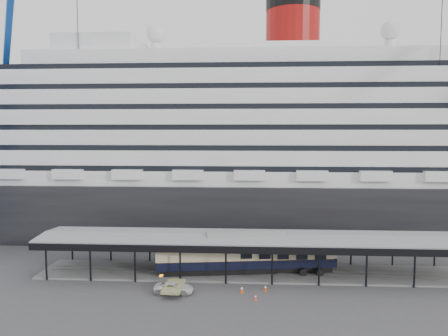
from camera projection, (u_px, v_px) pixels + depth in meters
The scene contains 8 objects.
ground at pixel (249, 287), 53.74m from camera, with size 200.00×200.00×0.00m, color #3D3D40.
cruise_ship at pixel (250, 135), 83.99m from camera, with size 130.00×30.00×43.90m.
platform_canopy at pixel (249, 256), 58.51m from camera, with size 56.00×9.18×5.30m.
port_truck at pixel (174, 288), 51.56m from camera, with size 2.13×4.61×1.28m, color silver.
pullman_carriage at pixel (246, 253), 58.49m from camera, with size 24.19×6.34×23.55m.
traffic_cone_left at pixel (242, 289), 51.78m from camera, with size 0.49×0.49×0.84m.
traffic_cone_mid at pixel (256, 297), 49.52m from camera, with size 0.43×0.43×0.65m.
traffic_cone_right at pixel (265, 288), 52.25m from camera, with size 0.48×0.48×0.80m.
Camera 1 is at (-0.02, -52.38, 19.19)m, focal length 35.00 mm.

